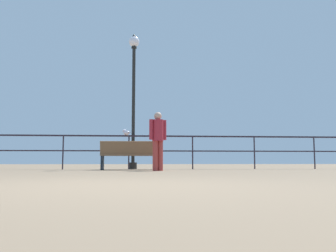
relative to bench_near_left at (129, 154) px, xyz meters
name	(u,v)px	position (x,y,z in m)	size (l,w,h in m)	color
ground_plane	(110,186)	(-0.02, -6.94, -0.48)	(60.00, 60.00, 0.00)	#7D6850
pier_railing	(129,144)	(-0.02, 0.86, 0.34)	(25.28, 0.05, 1.11)	#271F2A
bench_near_left	(129,154)	(0.00, 0.00, 0.00)	(1.70, 0.76, 0.86)	brown
lamppost_center	(134,85)	(0.11, 1.05, 2.36)	(0.36, 0.36, 4.62)	black
person_by_bench	(158,137)	(0.81, -1.17, 0.43)	(0.48, 0.31, 1.59)	#A23532
seagull_on_rail	(126,132)	(-0.11, 0.87, 0.72)	(0.30, 0.38, 0.20)	white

